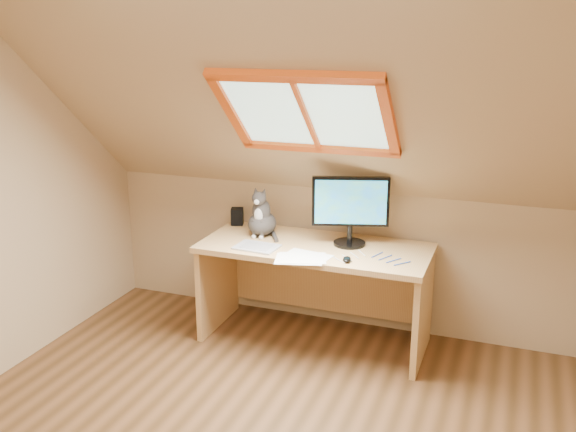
% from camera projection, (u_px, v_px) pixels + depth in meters
% --- Properties ---
extents(room_shell, '(3.52, 3.52, 2.41)m').
position_uv_depth(room_shell, '(221.00, 190.00, 2.74)').
color(room_shell, tan).
rests_on(room_shell, ground).
extents(desk, '(1.53, 0.67, 0.70)m').
position_uv_depth(desk, '(318.00, 272.00, 4.41)').
color(desk, tan).
rests_on(desk, ground).
extents(monitor, '(0.50, 0.21, 0.47)m').
position_uv_depth(monitor, '(350.00, 206.00, 4.22)').
color(monitor, black).
rests_on(monitor, desk).
extents(cat, '(0.20, 0.24, 0.35)m').
position_uv_depth(cat, '(262.00, 218.00, 4.46)').
color(cat, '#403B39').
rests_on(cat, desk).
extents(desk_speaker, '(0.11, 0.11, 0.12)m').
position_uv_depth(desk_speaker, '(237.00, 216.00, 4.72)').
color(desk_speaker, black).
rests_on(desk_speaker, desk).
extents(graphics_tablet, '(0.29, 0.22, 0.01)m').
position_uv_depth(graphics_tablet, '(257.00, 247.00, 4.23)').
color(graphics_tablet, '#B2B2B7').
rests_on(graphics_tablet, desk).
extents(mouse, '(0.07, 0.10, 0.03)m').
position_uv_depth(mouse, '(347.00, 259.00, 3.98)').
color(mouse, black).
rests_on(mouse, desk).
extents(papers, '(0.35, 0.30, 0.01)m').
position_uv_depth(papers, '(298.00, 257.00, 4.06)').
color(papers, white).
rests_on(papers, desk).
extents(cables, '(0.51, 0.26, 0.01)m').
position_uv_depth(cables, '(374.00, 258.00, 4.04)').
color(cables, silver).
rests_on(cables, desk).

